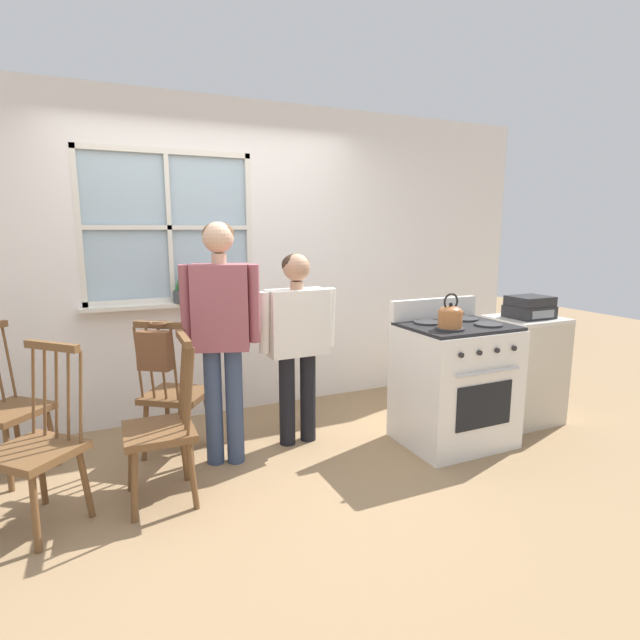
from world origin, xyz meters
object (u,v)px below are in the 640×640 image
Objects in this scene: chair_near_wall at (163,429)px; side_counter at (523,369)px; person_elderly_left at (221,321)px; stove at (454,383)px; chair_near_stove at (6,410)px; stereo at (530,307)px; chair_center_cluster at (38,449)px; handbag at (155,349)px; chair_by_window at (175,395)px; potted_plant at (181,292)px; person_teen_center at (297,330)px; kettle at (450,316)px.

chair_near_wall is 2.96m from side_counter.
stove is at bearing 5.37° from person_elderly_left.
stereo is at bearing -58.21° from chair_near_stove.
stereo is (0.00, -0.02, 0.54)m from side_counter.
stove is (2.79, -0.06, 0.02)m from chair_center_cluster.
chair_near_stove is 1.06m from handbag.
chair_near_stove is 1.13× the size of side_counter.
person_elderly_left reaches higher than chair_near_wall.
side_counter is 0.54m from stereo.
chair_by_window is 0.46m from handbag.
chair_near_wall and handbag have the same top height.
potted_plant reaches higher than chair_by_window.
person_elderly_left is at bearing 173.23° from stereo.
stereo is at bearing -13.32° from person_teen_center.
handbag is (-1.93, 0.61, -0.18)m from kettle.
chair_center_cluster is at bearing -148.50° from handbag.
person_teen_center reaches higher than kettle.
potted_plant reaches higher than kettle.
person_elderly_left is at bearing -12.14° from handbag.
handbag is (-0.32, -0.84, -0.27)m from potted_plant.
stove is (1.68, -0.39, -0.54)m from person_elderly_left.
kettle is 0.72× the size of potted_plant.
chair_by_window is 1.00× the size of chair_near_wall.
person_teen_center is (0.88, -0.17, 0.43)m from chair_by_window.
person_teen_center is 4.22× the size of potted_plant.
kettle is (2.85, -0.95, 0.58)m from chair_near_stove.
stereo is at bearing 6.23° from stove.
stereo reaches higher than side_counter.
kettle is (1.79, -0.80, 0.58)m from chair_by_window.
person_elderly_left is at bearing 62.53° from chair_center_cluster.
stove is 1.20× the size of side_counter.
kettle is at bearing -0.69° from person_elderly_left.
chair_near_stove is 3.92m from side_counter.
person_teen_center is 1.11m from potted_plant.
stereo is (3.61, 0.03, 0.54)m from chair_center_cluster.
person_elderly_left is at bearing 160.98° from kettle.
person_elderly_left is at bearing 173.70° from side_counter.
chair_by_window is at bearing 168.73° from side_counter.
chair_near_stove reaches higher than side_counter.
chair_near_wall is 3.30× the size of handbag.
potted_plant is (-0.11, 0.93, 0.10)m from person_elderly_left.
side_counter is at bearing 13.61° from kettle.
person_teen_center is at bearing 28.44° from person_elderly_left.
chair_center_cluster is at bearing 178.70° from stove.
chair_center_cluster is at bearing -128.50° from potted_plant.
person_elderly_left reaches higher than handbag.
person_teen_center reaches higher than handbag.
person_elderly_left is 0.94m from potted_plant.
stove is 2.19m from handbag.
person_elderly_left is at bearing 167.03° from stove.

